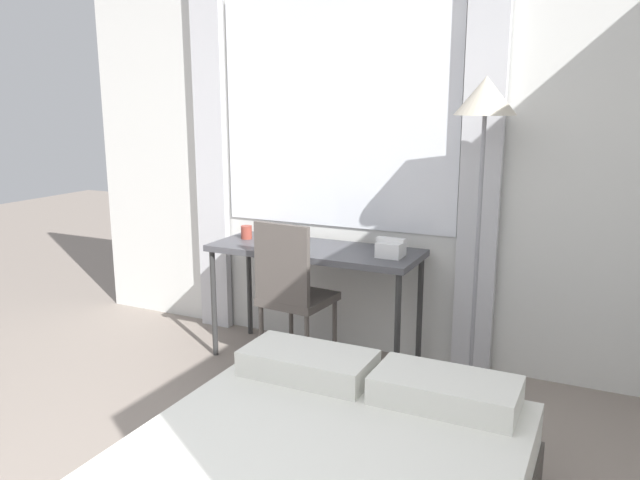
% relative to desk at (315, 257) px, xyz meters
% --- Properties ---
extents(wall_back_with_window, '(4.83, 0.13, 2.70)m').
position_rel_desk_xyz_m(wall_back_with_window, '(0.32, 0.34, 0.65)').
color(wall_back_with_window, silver).
rests_on(wall_back_with_window, ground_plane).
extents(desk, '(1.36, 0.52, 0.77)m').
position_rel_desk_xyz_m(desk, '(0.00, 0.00, 0.00)').
color(desk, '#4C4C51').
rests_on(desk, ground_plane).
extents(desk_chair, '(0.43, 0.43, 0.97)m').
position_rel_desk_xyz_m(desk_chair, '(-0.05, -0.22, -0.16)').
color(desk_chair, '#59514C').
rests_on(desk_chair, ground_plane).
extents(standing_lamp, '(0.34, 0.34, 1.81)m').
position_rel_desk_xyz_m(standing_lamp, '(1.04, -0.03, 0.84)').
color(standing_lamp, '#4C4C51').
rests_on(standing_lamp, ground_plane).
extents(telephone, '(0.17, 0.15, 0.11)m').
position_rel_desk_xyz_m(telephone, '(0.52, -0.02, 0.12)').
color(telephone, white).
rests_on(telephone, desk).
extents(book, '(0.24, 0.15, 0.02)m').
position_rel_desk_xyz_m(book, '(-0.18, -0.05, 0.08)').
color(book, '#33664C').
rests_on(book, desk).
extents(mug, '(0.07, 0.07, 0.09)m').
position_rel_desk_xyz_m(mug, '(-0.53, 0.03, 0.11)').
color(mug, '#993F33').
rests_on(mug, desk).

